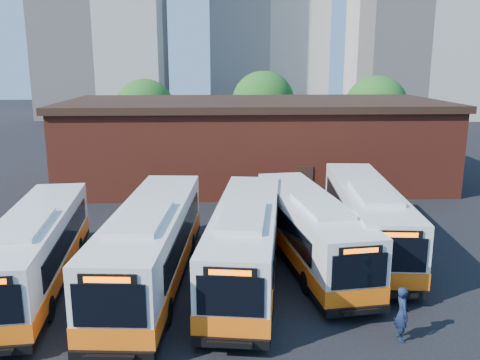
{
  "coord_description": "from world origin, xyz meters",
  "views": [
    {
      "loc": [
        -2.83,
        -19.17,
        9.31
      ],
      "look_at": [
        -1.71,
        5.74,
        3.45
      ],
      "focal_mm": 38.0,
      "sensor_mm": 36.0,
      "label": 1
    }
  ],
  "objects_px": {
    "bus_farwest": "(36,253)",
    "transit_worker": "(402,314)",
    "bus_west": "(151,248)",
    "bus_east": "(366,220)",
    "bus_mideast": "(310,232)",
    "bus_midwest": "(246,245)"
  },
  "relations": [
    {
      "from": "bus_farwest",
      "to": "transit_worker",
      "type": "relative_size",
      "value": 6.31
    },
    {
      "from": "transit_worker",
      "to": "bus_mideast",
      "type": "bearing_deg",
      "value": 17.49
    },
    {
      "from": "transit_worker",
      "to": "bus_east",
      "type": "bearing_deg",
      "value": -5.83
    },
    {
      "from": "bus_farwest",
      "to": "bus_mideast",
      "type": "height_order",
      "value": "bus_mideast"
    },
    {
      "from": "bus_west",
      "to": "bus_mideast",
      "type": "xyz_separation_m",
      "value": [
        7.13,
        2.07,
        -0.12
      ]
    },
    {
      "from": "bus_west",
      "to": "bus_midwest",
      "type": "xyz_separation_m",
      "value": [
        4.02,
        0.34,
        -0.06
      ]
    },
    {
      "from": "bus_farwest",
      "to": "bus_east",
      "type": "distance_m",
      "value": 15.48
    },
    {
      "from": "bus_farwest",
      "to": "bus_west",
      "type": "distance_m",
      "value": 4.81
    },
    {
      "from": "bus_farwest",
      "to": "bus_west",
      "type": "xyz_separation_m",
      "value": [
        4.81,
        -0.0,
        0.13
      ]
    },
    {
      "from": "transit_worker",
      "to": "bus_west",
      "type": "bearing_deg",
      "value": 63.63
    },
    {
      "from": "bus_east",
      "to": "bus_mideast",
      "type": "bearing_deg",
      "value": -148.79
    },
    {
      "from": "bus_farwest",
      "to": "bus_east",
      "type": "relative_size",
      "value": 0.95
    },
    {
      "from": "bus_west",
      "to": "transit_worker",
      "type": "height_order",
      "value": "bus_west"
    },
    {
      "from": "bus_mideast",
      "to": "transit_worker",
      "type": "bearing_deg",
      "value": -82.21
    },
    {
      "from": "bus_mideast",
      "to": "bus_midwest",
      "type": "bearing_deg",
      "value": -158.45
    },
    {
      "from": "bus_west",
      "to": "bus_mideast",
      "type": "height_order",
      "value": "bus_west"
    },
    {
      "from": "bus_mideast",
      "to": "bus_west",
      "type": "bearing_deg",
      "value": -171.3
    },
    {
      "from": "transit_worker",
      "to": "bus_midwest",
      "type": "bearing_deg",
      "value": 45.83
    },
    {
      "from": "bus_farwest",
      "to": "transit_worker",
      "type": "height_order",
      "value": "bus_farwest"
    },
    {
      "from": "bus_farwest",
      "to": "transit_worker",
      "type": "distance_m",
      "value": 14.71
    },
    {
      "from": "bus_farwest",
      "to": "transit_worker",
      "type": "bearing_deg",
      "value": -24.81
    },
    {
      "from": "bus_east",
      "to": "transit_worker",
      "type": "xyz_separation_m",
      "value": [
        -1.21,
        -8.52,
        -0.6
      ]
    }
  ]
}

